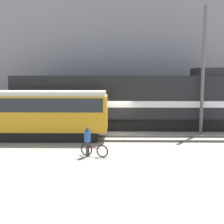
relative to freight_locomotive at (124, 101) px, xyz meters
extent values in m
plane|color=#9E998C|center=(-0.74, -2.64, -2.33)|extent=(120.00, 120.00, 0.00)
cube|color=#47423D|center=(-0.74, -4.84, -2.26)|extent=(60.00, 0.07, 0.14)
cube|color=#47423D|center=(-0.74, -3.41, -2.26)|extent=(60.00, 0.07, 0.14)
cube|color=#47423D|center=(-0.74, -0.72, -2.26)|extent=(60.00, 0.07, 0.14)
cube|color=#47423D|center=(-0.74, 0.72, -2.26)|extent=(60.00, 0.07, 0.14)
cube|color=gray|center=(-0.74, 7.60, 4.16)|extent=(34.58, 6.00, 12.99)
cube|color=black|center=(-0.15, 0.00, -1.83)|extent=(16.35, 2.55, 1.00)
cube|color=black|center=(-0.15, 0.00, 0.37)|extent=(17.78, 3.00, 3.41)
cube|color=white|center=(-0.15, 0.00, -0.14)|extent=(17.42, 3.04, 0.50)
cube|color=black|center=(7.24, 0.00, 2.38)|extent=(3.00, 2.85, 0.60)
cube|color=black|center=(-6.77, -4.13, -1.98)|extent=(9.67, 2.00, 0.70)
cube|color=orange|center=(-6.77, -4.13, -0.45)|extent=(10.98, 2.50, 2.36)
cube|color=#1E2328|center=(-6.77, -4.13, 0.17)|extent=(10.54, 2.54, 0.90)
cube|color=beige|center=(-6.77, -4.13, 0.87)|extent=(10.76, 2.38, 0.30)
torus|color=black|center=(-1.39, -8.42, -1.99)|extent=(0.67, 0.31, 0.69)
torus|color=black|center=(-2.29, -8.08, -1.99)|extent=(0.67, 0.31, 0.69)
cylinder|color=#B21E1E|center=(-1.84, -8.25, -1.87)|extent=(0.77, 0.32, 0.04)
cylinder|color=#B21E1E|center=(-2.14, -8.13, -1.83)|extent=(0.03, 0.03, 0.31)
cylinder|color=#262626|center=(-1.39, -8.42, -1.60)|extent=(0.18, 0.42, 0.02)
cylinder|color=#333333|center=(-2.18, -8.18, -1.92)|extent=(0.11, 0.11, 0.82)
cylinder|color=#333333|center=(-2.24, -8.33, -1.92)|extent=(0.11, 0.11, 0.82)
cube|color=#264C8C|center=(-2.21, -8.26, -1.20)|extent=(0.33, 0.41, 0.63)
sphere|color=brown|center=(-2.21, -8.26, -0.77)|extent=(0.22, 0.22, 0.22)
cylinder|color=#595959|center=(5.79, -2.06, 2.38)|extent=(0.24, 0.24, 9.43)
camera|label=1|loc=(-0.63, -23.16, 2.07)|focal=45.00mm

